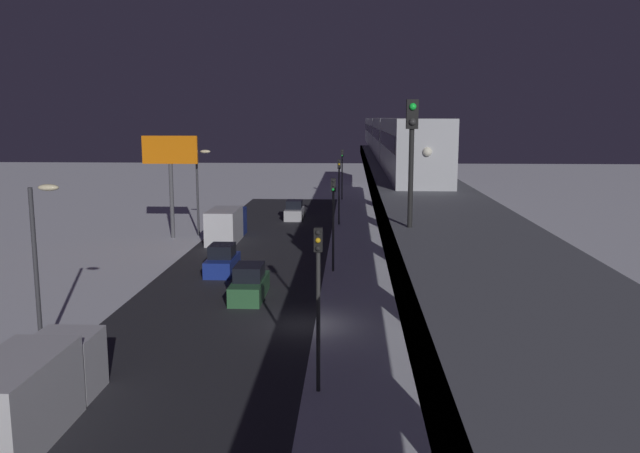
# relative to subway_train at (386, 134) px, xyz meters

# --- Properties ---
(ground_plane) EXTENTS (240.00, 240.00, 0.00)m
(ground_plane) POSITION_rel_subway_train_xyz_m (6.14, 36.05, -8.75)
(ground_plane) COLOR white
(avenue_asphalt) EXTENTS (11.00, 103.89, 0.01)m
(avenue_asphalt) POSITION_rel_subway_train_xyz_m (10.87, 36.05, -8.75)
(avenue_asphalt) COLOR #28282D
(avenue_asphalt) RESTS_ON ground_plane
(elevated_railway) EXTENTS (5.00, 103.89, 6.97)m
(elevated_railway) POSITION_rel_subway_train_xyz_m (0.09, 36.05, -2.75)
(elevated_railway) COLOR slate
(elevated_railway) RESTS_ON ground_plane
(subway_train) EXTENTS (2.94, 74.07, 3.40)m
(subway_train) POSITION_rel_subway_train_xyz_m (0.00, 0.00, 0.00)
(subway_train) COLOR #B7BABF
(subway_train) RESTS_ON elevated_railway
(rail_signal) EXTENTS (0.36, 0.41, 4.00)m
(rail_signal) POSITION_rel_subway_train_xyz_m (1.69, 47.40, 0.95)
(rail_signal) COLOR black
(rail_signal) RESTS_ON elevated_railway
(sedan_silver) EXTENTS (1.91, 4.18, 1.97)m
(sedan_silver) POSITION_rel_subway_train_xyz_m (9.47, 0.90, -7.97)
(sedan_silver) COLOR #B2B2B7
(sedan_silver) RESTS_ON ground_plane
(sedan_blue) EXTENTS (1.80, 4.15, 1.97)m
(sedan_blue) POSITION_rel_subway_train_xyz_m (12.27, 25.04, -7.95)
(sedan_blue) COLOR navy
(sedan_blue) RESTS_ON ground_plane
(sedan_green) EXTENTS (1.80, 4.69, 1.97)m
(sedan_green) POSITION_rel_subway_train_xyz_m (9.47, 31.11, -7.95)
(sedan_green) COLOR #2D6038
(sedan_green) RESTS_ON ground_plane
(box_truck) EXTENTS (2.40, 7.40, 2.80)m
(box_truck) POSITION_rel_subway_train_xyz_m (14.27, 13.02, -7.40)
(box_truck) COLOR navy
(box_truck) RESTS_ON ground_plane
(delivery_van) EXTENTS (2.40, 7.40, 2.80)m
(delivery_van) POSITION_rel_subway_train_xyz_m (14.27, 47.71, -7.40)
(delivery_van) COLOR silver
(delivery_van) RESTS_ON ground_plane
(traffic_light_near) EXTENTS (0.32, 0.44, 6.40)m
(traffic_light_near) POSITION_rel_subway_train_xyz_m (4.77, 44.19, -4.55)
(traffic_light_near) COLOR #2D2D2D
(traffic_light_near) RESTS_ON ground_plane
(traffic_light_mid) EXTENTS (0.32, 0.44, 6.40)m
(traffic_light_mid) POSITION_rel_subway_train_xyz_m (4.77, 24.17, -4.55)
(traffic_light_mid) COLOR #2D2D2D
(traffic_light_mid) RESTS_ON ground_plane
(traffic_light_far) EXTENTS (0.32, 0.44, 6.40)m
(traffic_light_far) POSITION_rel_subway_train_xyz_m (4.77, 4.14, -4.55)
(traffic_light_far) COLOR #2D2D2D
(traffic_light_far) RESTS_ON ground_plane
(traffic_light_distant) EXTENTS (0.32, 0.44, 6.40)m
(traffic_light_distant) POSITION_rel_subway_train_xyz_m (4.77, -15.89, -4.55)
(traffic_light_distant) COLOR #2D2D2D
(traffic_light_distant) RESTS_ON ground_plane
(commercial_billboard) EXTENTS (4.80, 0.36, 8.90)m
(commercial_billboard) POSITION_rel_subway_train_xyz_m (19.19, 12.19, -1.92)
(commercial_billboard) COLOR #4C4C51
(commercial_billboard) RESTS_ON ground_plane
(street_lamp_near) EXTENTS (1.35, 0.44, 7.65)m
(street_lamp_near) POSITION_rel_subway_train_xyz_m (16.94, 41.05, -3.94)
(street_lamp_near) COLOR #38383D
(street_lamp_near) RESTS_ON ground_plane
(street_lamp_far) EXTENTS (1.35, 0.44, 7.65)m
(street_lamp_far) POSITION_rel_subway_train_xyz_m (16.94, 11.05, -3.94)
(street_lamp_far) COLOR #38383D
(street_lamp_far) RESTS_ON ground_plane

